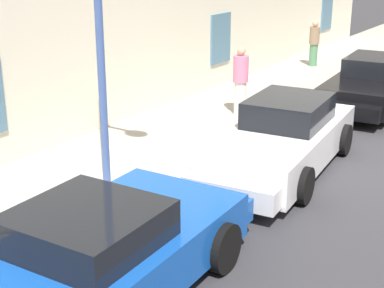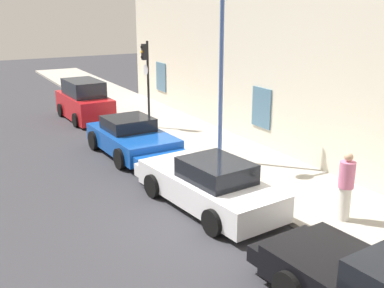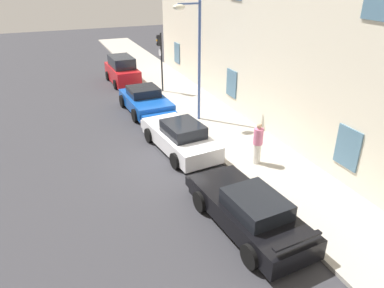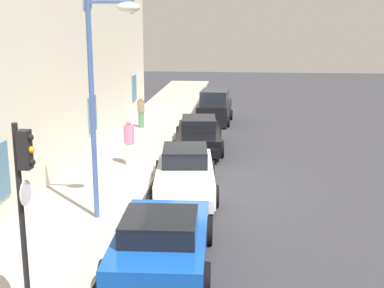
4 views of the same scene
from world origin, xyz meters
name	(u,v)px [view 3 (image 3 of 4)]	position (x,y,z in m)	size (l,w,h in m)	color
ground_plane	(172,159)	(0.00, 0.00, 0.00)	(80.00, 80.00, 0.00)	#333338
sidewalk	(244,144)	(0.00, 3.52, 0.07)	(60.00, 3.35, 0.14)	#A8A399
building_facade	(318,13)	(0.00, 6.76, 5.68)	(32.93, 3.64, 11.31)	beige
sportscar_red_lead	(146,102)	(-5.97, 0.61, 0.61)	(4.56, 2.39, 1.34)	#144CB2
sportscar_yellow_flank	(178,136)	(-0.91, 0.64, 0.61)	(5.15, 2.39, 1.41)	white
sportscar_white_middle	(246,208)	(4.99, 0.68, 0.61)	(5.19, 2.34, 1.34)	black
hatchback_distant	(122,71)	(-12.27, 0.67, 0.85)	(4.05, 1.95, 1.89)	red
traffic_light	(160,52)	(-8.95, 2.48, 2.67)	(0.44, 0.36, 3.72)	black
street_lamp	(192,41)	(-3.58, 2.41, 4.22)	(0.44, 1.42, 5.95)	#3F5999
pedestrian_strolling	(258,143)	(1.84, 3.05, 1.03)	(0.51, 0.51, 1.76)	silver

